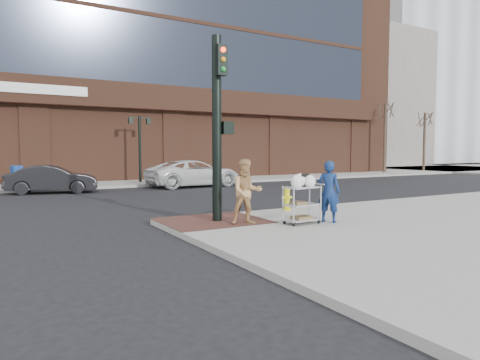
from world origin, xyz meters
TOP-DOWN VIEW (x-y plane):
  - ground at (0.00, 0.00)m, footprint 220.00×220.00m
  - sidewalk_far at (12.50, 32.00)m, footprint 65.00×36.00m
  - brick_curb_ramp at (-0.60, 0.90)m, footprint 2.80×2.40m
  - bank_building at (5.00, 31.00)m, footprint 42.00×26.00m
  - filler_block at (40.00, 38.00)m, footprint 14.00×20.00m
  - bare_tree_a at (24.00, 16.50)m, footprint 1.80×1.80m
  - bare_tree_b at (30.00, 17.00)m, footprint 1.80×1.80m
  - lamp_post at (2.00, 16.00)m, footprint 1.32×0.22m
  - traffic_signal_pole at (-0.48, 0.77)m, footprint 0.61×0.51m
  - woman_blue at (2.01, -0.89)m, footprint 0.66×0.73m
  - pedestrian_tan at (-0.07, -0.05)m, footprint 0.98×0.86m
  - sedan_dark at (-3.31, 12.88)m, footprint 4.36×2.35m
  - minivan_white at (4.20, 12.89)m, footprint 5.65×2.92m
  - utility_cart at (1.22, -0.73)m, footprint 1.02×0.66m
  - fire_hydrant at (2.43, 1.56)m, footprint 0.36×0.25m
  - newsbox_blue at (-4.71, 15.47)m, footprint 0.59×0.56m

SIDE VIEW (x-z plane):
  - ground at x=0.00m, z-range 0.00..0.00m
  - sidewalk_far at x=12.50m, z-range 0.00..0.15m
  - brick_curb_ramp at x=-0.60m, z-range 0.15..0.16m
  - fire_hydrant at x=2.43m, z-range 0.16..0.93m
  - sedan_dark at x=-3.31m, z-range 0.00..1.36m
  - newsbox_blue at x=-4.71m, z-range 0.15..1.29m
  - utility_cart at x=1.22m, z-range 0.09..1.41m
  - minivan_white at x=4.20m, z-range 0.00..1.52m
  - woman_blue at x=2.01m, z-range 0.15..1.81m
  - pedestrian_tan at x=-0.07m, z-range 0.15..1.86m
  - lamp_post at x=2.00m, z-range 0.62..4.62m
  - traffic_signal_pole at x=-0.48m, z-range 0.33..5.33m
  - bare_tree_b at x=30.00m, z-range 2.44..9.14m
  - bare_tree_a at x=24.00m, z-range 2.67..9.87m
  - filler_block at x=40.00m, z-range 0.00..18.00m
  - bank_building at x=5.00m, z-range 0.15..28.15m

